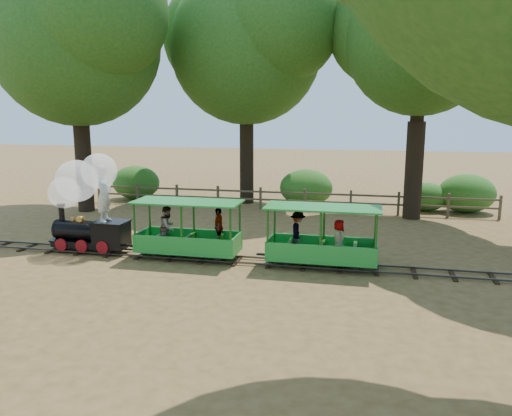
% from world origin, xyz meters
% --- Properties ---
extents(ground, '(90.00, 90.00, 0.00)m').
position_xyz_m(ground, '(0.00, 0.00, 0.00)').
color(ground, '#A07845').
rests_on(ground, ground).
extents(track, '(22.00, 1.00, 0.10)m').
position_xyz_m(track, '(0.00, 0.00, 0.07)').
color(track, '#3F3D3A').
rests_on(track, ground).
extents(locomotive, '(2.76, 1.30, 3.17)m').
position_xyz_m(locomotive, '(-4.91, 0.07, 1.78)').
color(locomotive, black).
rests_on(locomotive, ground).
extents(carriage_front, '(3.19, 1.39, 1.66)m').
position_xyz_m(carriage_front, '(-1.50, 0.02, 0.77)').
color(carriage_front, green).
rests_on(carriage_front, track).
extents(carriage_rear, '(3.19, 1.40, 1.66)m').
position_xyz_m(carriage_rear, '(2.35, 0.08, 0.75)').
color(carriage_rear, green).
rests_on(carriage_rear, track).
extents(oak_nw, '(8.88, 7.82, 10.81)m').
position_xyz_m(oak_nw, '(-8.54, 6.10, 7.62)').
color(oak_nw, '#2D2116').
rests_on(oak_nw, ground).
extents(oak_nc, '(8.75, 7.70, 10.72)m').
position_xyz_m(oak_nc, '(-2.04, 9.59, 7.58)').
color(oak_nc, '#2D2116').
rests_on(oak_nc, ground).
extents(oak_ne, '(7.41, 6.52, 10.07)m').
position_xyz_m(oak_ne, '(5.47, 7.58, 7.40)').
color(oak_ne, '#2D2116').
rests_on(oak_ne, ground).
extents(fence, '(18.10, 0.10, 1.00)m').
position_xyz_m(fence, '(0.00, 8.00, 0.58)').
color(fence, brown).
rests_on(fence, ground).
extents(shrub_west, '(2.44, 1.87, 1.69)m').
position_xyz_m(shrub_west, '(-7.69, 9.30, 0.84)').
color(shrub_west, '#2D6B1E').
rests_on(shrub_west, ground).
extents(shrub_mid_w, '(2.47, 1.90, 1.71)m').
position_xyz_m(shrub_mid_w, '(0.89, 9.30, 0.86)').
color(shrub_mid_w, '#2D6B1E').
rests_on(shrub_mid_w, ground).
extents(shrub_mid_e, '(1.83, 1.41, 1.27)m').
position_xyz_m(shrub_mid_e, '(6.26, 9.30, 0.63)').
color(shrub_mid_e, '#2D6B1E').
rests_on(shrub_mid_e, ground).
extents(shrub_east, '(2.44, 1.87, 1.69)m').
position_xyz_m(shrub_east, '(7.92, 9.30, 0.84)').
color(shrub_east, '#2D6B1E').
rests_on(shrub_east, ground).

